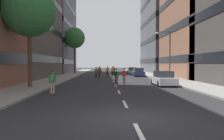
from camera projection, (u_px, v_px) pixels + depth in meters
ground_plane at (111, 76)px, 38.58m from camera, size 179.23×179.23×0.00m
sidewalk_left at (71, 75)px, 42.04m from camera, size 3.80×82.15×0.14m
sidewalk_right at (150, 75)px, 42.58m from camera, size 3.80×82.15×0.14m
lane_markings at (111, 76)px, 39.21m from camera, size 0.16×67.20×0.01m
building_left_far at (37, 10)px, 54.03m from camera, size 17.66×19.84×32.34m
building_right_far at (180, 14)px, 55.32m from camera, size 17.66×19.57×30.58m
parked_car_near at (132, 71)px, 46.34m from camera, size 1.82×4.40×1.52m
parked_car_mid at (163, 79)px, 21.78m from camera, size 1.82×4.40×1.52m
parked_car_far at (138, 72)px, 38.12m from camera, size 1.82×4.40×1.52m
street_tree_near at (29, 11)px, 19.12m from camera, size 4.80×4.80×9.38m
street_tree_mid at (74, 38)px, 47.58m from camera, size 4.73×4.73×10.40m
streetlamp_right at (167, 50)px, 28.23m from camera, size 2.13×0.30×6.50m
skater_0 at (114, 69)px, 47.35m from camera, size 0.56×0.92×1.78m
skater_1 at (52, 81)px, 15.31m from camera, size 0.55×0.91×1.78m
skater_2 at (124, 75)px, 24.13m from camera, size 0.56×0.92×1.78m
skater_3 at (107, 70)px, 40.83m from camera, size 0.54×0.91×1.78m
skater_4 at (116, 75)px, 22.54m from camera, size 0.56×0.92×1.78m
skater_5 at (100, 72)px, 30.44m from camera, size 0.54×0.91×1.78m
skater_6 at (96, 72)px, 33.13m from camera, size 0.54×0.91×1.78m
skater_7 at (99, 71)px, 36.62m from camera, size 0.56×0.92×1.78m
skater_8 at (113, 71)px, 39.18m from camera, size 0.56×0.92×1.78m
skater_9 at (100, 70)px, 40.92m from camera, size 0.57×0.92×1.78m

